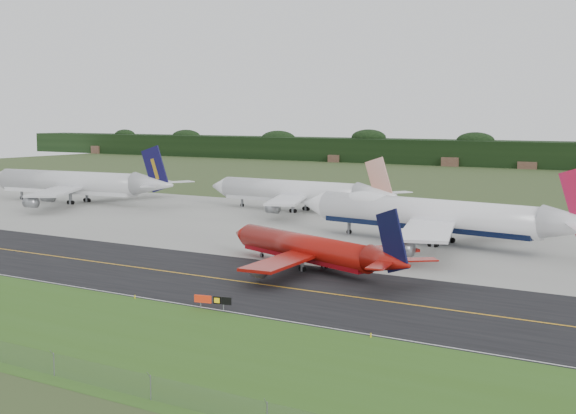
# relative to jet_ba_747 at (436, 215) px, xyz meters

# --- Properties ---
(ground) EXTENTS (600.00, 600.00, 0.00)m
(ground) POSITION_rel_jet_ba_747_xyz_m (-19.01, -43.33, -5.47)
(ground) COLOR #2F4721
(ground) RESTS_ON ground
(grass_verge) EXTENTS (400.00, 30.00, 0.01)m
(grass_verge) POSITION_rel_jet_ba_747_xyz_m (-19.01, -78.33, -5.46)
(grass_verge) COLOR #355D1B
(grass_verge) RESTS_ON ground
(taxiway) EXTENTS (400.00, 32.00, 0.02)m
(taxiway) POSITION_rel_jet_ba_747_xyz_m (-19.01, -47.33, -5.46)
(taxiway) COLOR black
(taxiway) RESTS_ON ground
(apron) EXTENTS (400.00, 78.00, 0.01)m
(apron) POSITION_rel_jet_ba_747_xyz_m (-19.01, 7.67, -5.46)
(apron) COLOR gray
(apron) RESTS_ON ground
(taxiway_centreline) EXTENTS (400.00, 0.40, 0.00)m
(taxiway_centreline) POSITION_rel_jet_ba_747_xyz_m (-19.01, -47.33, -5.44)
(taxiway_centreline) COLOR orange
(taxiway_centreline) RESTS_ON taxiway
(taxiway_edge_line) EXTENTS (400.00, 0.25, 0.00)m
(taxiway_edge_line) POSITION_rel_jet_ba_747_xyz_m (-19.01, -62.83, -5.44)
(taxiway_edge_line) COLOR silver
(taxiway_edge_line) RESTS_ON taxiway
(jet_ba_747) EXTENTS (63.91, 52.56, 16.06)m
(jet_ba_747) POSITION_rel_jet_ba_747_xyz_m (0.00, 0.00, 0.00)
(jet_ba_747) COLOR white
(jet_ba_747) RESTS_ON ground
(jet_red_737) EXTENTS (40.87, 32.34, 11.38)m
(jet_red_737) POSITION_rel_jet_ba_747_xyz_m (-6.79, -33.75, -2.32)
(jet_red_737) COLOR #98110B
(jet_red_737) RESTS_ON ground
(jet_navy_gold) EXTENTS (63.54, 55.04, 16.39)m
(jet_navy_gold) POSITION_rel_jet_ba_747_xyz_m (-109.93, 13.66, -0.08)
(jet_navy_gold) COLOR silver
(jet_navy_gold) RESTS_ON ground
(jet_star_tail) EXTENTS (54.88, 46.03, 14.50)m
(jet_star_tail) POSITION_rel_jet_ba_747_xyz_m (-48.46, 29.84, -0.63)
(jet_star_tail) COLOR white
(jet_star_tail) RESTS_ON ground
(taxiway_sign) EXTENTS (4.98, 1.27, 1.69)m
(taxiway_sign) POSITION_rel_jet_ba_747_xyz_m (-4.30, -62.88, -4.28)
(taxiway_sign) COLOR slate
(taxiway_sign) RESTS_ON ground
(edge_marker_center) EXTENTS (0.16, 0.16, 0.50)m
(edge_marker_center) POSITION_rel_jet_ba_747_xyz_m (-16.56, -63.83, -5.22)
(edge_marker_center) COLOR yellow
(edge_marker_center) RESTS_ON ground
(edge_marker_right) EXTENTS (0.16, 0.16, 0.50)m
(edge_marker_right) POSITION_rel_jet_ba_747_xyz_m (18.27, -63.83, -5.22)
(edge_marker_right) COLOR yellow
(edge_marker_right) RESTS_ON ground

